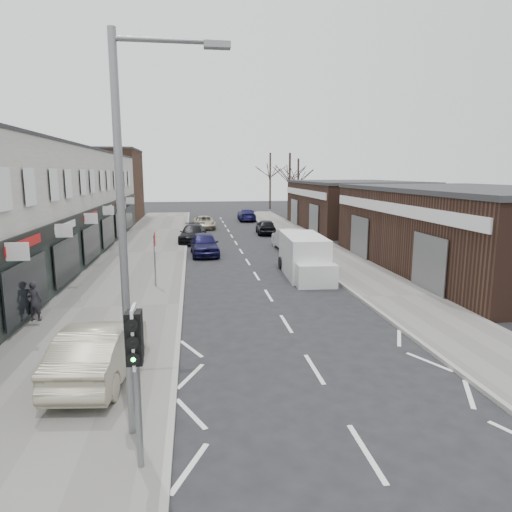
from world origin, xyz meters
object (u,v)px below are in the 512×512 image
object	(u,v)px
parked_car_right_c	(247,215)
pedestrian	(34,301)
warning_sign	(155,244)
traffic_light	(135,350)
parked_car_left_c	(204,222)
parked_car_left_a	(204,244)
parked_car_right_b	(266,227)
parked_car_left_b	(193,234)
sedan_on_pavement	(100,350)
white_van	(304,257)
street_lamp	(131,220)
parked_car_right_a	(289,239)

from	to	relation	value
parked_car_right_c	pedestrian	bearing A→B (deg)	73.07
warning_sign	pedestrian	world-z (taller)	warning_sign
traffic_light	parked_car_left_c	bearing A→B (deg)	86.78
parked_car_left_a	parked_car_right_b	bearing A→B (deg)	57.33
warning_sign	parked_car_right_b	size ratio (longest dim) A/B	0.68
parked_car_right_c	parked_car_left_b	bearing A→B (deg)	70.60
parked_car_left_a	parked_car_left_c	bearing A→B (deg)	86.11
warning_sign	sedan_on_pavement	xyz separation A→B (m)	(-0.72, -9.93, -1.33)
traffic_light	parked_car_right_c	bearing A→B (deg)	80.84
white_van	parked_car_left_b	world-z (taller)	white_van
traffic_light	parked_car_right_b	distance (m)	33.80
sedan_on_pavement	pedestrian	xyz separation A→B (m)	(-3.32, 5.20, 0.01)
street_lamp	sedan_on_pavement	distance (m)	4.91
street_lamp	parked_car_right_b	world-z (taller)	street_lamp
street_lamp	parked_car_left_c	world-z (taller)	street_lamp
white_van	traffic_light	bearing A→B (deg)	-111.24
parked_car_left_b	pedestrian	bearing A→B (deg)	-101.59
sedan_on_pavement	parked_car_right_c	distance (m)	41.63
pedestrian	street_lamp	bearing A→B (deg)	128.59
parked_car_left_a	parked_car_left_b	world-z (taller)	parked_car_left_a
warning_sign	parked_car_left_b	bearing A→B (deg)	83.18
parked_car_left_c	parked_car_right_b	size ratio (longest dim) A/B	1.13
street_lamp	parked_car_left_a	world-z (taller)	street_lamp
sedan_on_pavement	parked_car_right_c	world-z (taller)	sedan_on_pavement
parked_car_left_b	parked_car_right_a	world-z (taller)	parked_car_right_a
street_lamp	sedan_on_pavement	size ratio (longest dim) A/B	1.76
traffic_light	parked_car_right_c	xyz separation A→B (m)	(7.22, 44.79, -1.71)
pedestrian	sedan_on_pavement	bearing A→B (deg)	131.08
parked_car_left_a	parked_car_right_b	world-z (taller)	parked_car_left_a
warning_sign	pedestrian	distance (m)	6.36
parked_car_left_a	street_lamp	bearing A→B (deg)	-97.56
traffic_light	sedan_on_pavement	distance (m)	4.61
white_van	parked_car_left_a	xyz separation A→B (m)	(-5.19, 7.15, -0.28)
sedan_on_pavement	pedestrian	world-z (taller)	pedestrian
warning_sign	white_van	size ratio (longest dim) A/B	0.47
traffic_light	street_lamp	distance (m)	2.52
sedan_on_pavement	parked_car_right_a	world-z (taller)	sedan_on_pavement
traffic_light	parked_car_right_c	world-z (taller)	traffic_light
street_lamp	pedestrian	world-z (taller)	street_lamp
white_van	parked_car_left_b	xyz separation A→B (m)	(-5.97, 12.99, -0.34)
street_lamp	parked_car_left_c	distance (m)	36.93
white_van	parked_car_right_a	bearing A→B (deg)	86.28
white_van	parked_car_right_c	distance (m)	29.06
warning_sign	parked_car_right_a	xyz separation A→B (m)	(8.66, 10.09, -1.41)
white_van	pedestrian	xyz separation A→B (m)	(-11.77, -6.45, -0.16)
pedestrian	parked_car_left_c	world-z (taller)	pedestrian
white_van	parked_car_right_b	world-z (taller)	white_van
parked_car_left_a	parked_car_right_b	xyz separation A→B (m)	(5.81, 10.01, -0.08)
street_lamp	white_van	world-z (taller)	street_lamp
traffic_light	white_van	size ratio (longest dim) A/B	0.54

